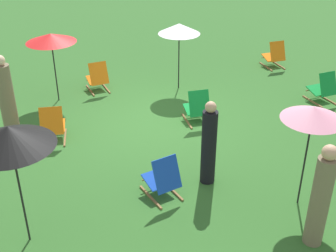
# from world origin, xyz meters

# --- Properties ---
(ground_plane) EXTENTS (40.00, 40.00, 0.00)m
(ground_plane) POSITION_xyz_m (0.00, 0.00, 0.00)
(ground_plane) COLOR #2D6026
(deckchair_0) EXTENTS (0.49, 0.76, 0.83)m
(deckchair_0) POSITION_xyz_m (-0.95, 0.29, 0.37)
(deckchair_0) COLOR olive
(deckchair_0) RESTS_ON ground
(deckchair_3) EXTENTS (0.52, 0.79, 0.83)m
(deckchair_3) POSITION_xyz_m (-4.37, -2.49, 0.37)
(deckchair_3) COLOR olive
(deckchair_3) RESTS_ON ground
(deckchair_5) EXTENTS (0.67, 0.86, 0.83)m
(deckchair_5) POSITION_xyz_m (0.54, 2.82, 0.37)
(deckchair_5) COLOR olive
(deckchair_5) RESTS_ON ground
(deckchair_6) EXTENTS (0.55, 0.81, 0.83)m
(deckchair_6) POSITION_xyz_m (2.32, 0.28, 0.37)
(deckchair_6) COLOR olive
(deckchair_6) RESTS_ON ground
(deckchair_7) EXTENTS (0.59, 0.82, 0.83)m
(deckchair_7) POSITION_xyz_m (1.04, -2.14, 0.37)
(deckchair_7) COLOR olive
(deckchair_7) RESTS_ON ground
(deckchair_8) EXTENTS (0.58, 0.82, 0.83)m
(deckchair_8) POSITION_xyz_m (-4.39, 0.09, 0.37)
(deckchair_8) COLOR olive
(deckchair_8) RESTS_ON ground
(umbrella_0) EXTENTS (1.26, 1.26, 2.03)m
(umbrella_0) POSITION_xyz_m (2.85, 3.34, 1.87)
(umbrella_0) COLOR black
(umbrella_0) RESTS_ON ground
(umbrella_1) EXTENTS (1.23, 1.23, 1.76)m
(umbrella_1) POSITION_xyz_m (2.12, -1.82, 1.65)
(umbrella_1) COLOR black
(umbrella_1) RESTS_ON ground
(umbrella_2) EXTENTS (1.10, 1.10, 1.79)m
(umbrella_2) POSITION_xyz_m (-1.11, -1.74, 1.66)
(umbrella_2) COLOR black
(umbrella_2) RESTS_ON ground
(umbrella_3) EXTENTS (1.01, 1.01, 1.87)m
(umbrella_3) POSITION_xyz_m (-1.69, 3.63, 1.75)
(umbrella_3) COLOR black
(umbrella_3) RESTS_ON ground
(person_1) EXTENTS (0.31, 0.31, 1.65)m
(person_1) POSITION_xyz_m (-0.38, 2.59, 0.78)
(person_1) COLOR black
(person_1) RESTS_ON ground
(person_2) EXTENTS (0.31, 0.31, 1.75)m
(person_2) POSITION_xyz_m (-1.41, 4.55, 0.84)
(person_2) COLOR #72664C
(person_2) RESTS_ON ground
(person_3) EXTENTS (0.46, 0.46, 1.86)m
(person_3) POSITION_xyz_m (3.20, -0.22, 0.88)
(person_3) COLOR #72664C
(person_3) RESTS_ON ground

